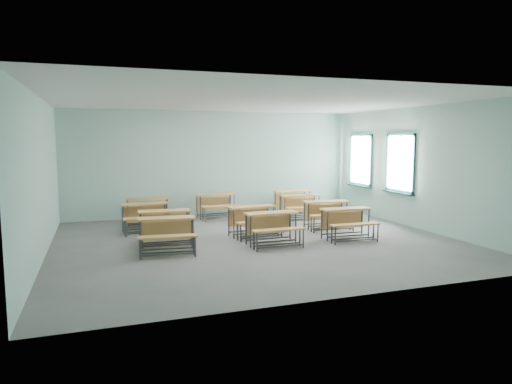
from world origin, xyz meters
The scene contains 12 objects.
room centered at (0.08, 0.03, 1.60)m, with size 9.04×8.04×3.24m.
desk_unit_r0c0 centered at (-2.13, -0.42, 0.49)m, with size 1.25×0.91×0.73m.
desk_unit_r0c1 centered at (0.19, -0.50, 0.49)m, with size 1.18×0.79×0.73m.
desk_unit_r0c2 centered at (2.06, -0.52, 0.49)m, with size 1.20×0.83×0.73m.
desk_unit_r1c0 centered at (-2.03, 0.55, 0.49)m, with size 1.20×0.84×0.73m.
desk_unit_r1c1 centered at (0.09, 0.54, 0.49)m, with size 1.26×0.92×0.73m.
desk_unit_r1c2 centered at (2.21, 0.76, 0.49)m, with size 1.24×0.89×0.73m.
desk_unit_r2c0 centered at (-2.33, 1.92, 0.49)m, with size 1.21×0.84×0.73m.
desk_unit_r2c2 centered at (2.13, 2.19, 0.49)m, with size 1.19×0.82×0.73m.
desk_unit_r3c0 centered at (-2.16, 3.01, 0.49)m, with size 1.22×0.86×0.73m.
desk_unit_r3c1 centered at (-0.11, 3.30, 0.49)m, with size 1.25×0.91×0.73m.
desk_unit_r3c2 centered at (2.40, 3.30, 0.49)m, with size 1.24×0.90×0.73m.
Camera 1 is at (-3.44, -9.77, 2.35)m, focal length 32.00 mm.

